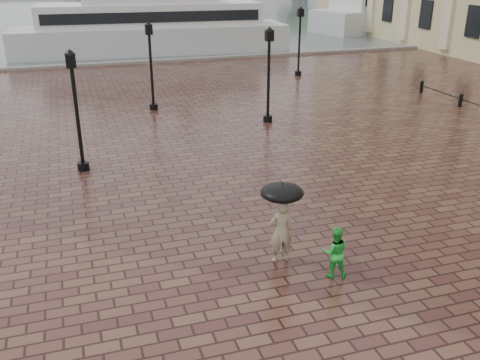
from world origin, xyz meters
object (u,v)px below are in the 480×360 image
Objects in this scene: child_pedestrian at (335,252)px; ferry_near at (152,25)px; ferry_far at (410,6)px; adult_pedestrian at (281,231)px; street_lamps at (160,67)px.

ferry_near is (1.39, 36.56, 1.58)m from child_pedestrian.
child_pedestrian is at bearing -139.13° from ferry_far.
child_pedestrian is at bearing 134.51° from adult_pedestrian.
child_pedestrian is (1.01, -1.10, -0.20)m from adult_pedestrian.
adult_pedestrian is at bearing -140.66° from ferry_far.
adult_pedestrian is at bearing -29.63° from child_pedestrian.
street_lamps is at bearing -94.58° from ferry_near.
street_lamps is at bearing -67.94° from child_pedestrian.
street_lamps reaches higher than child_pedestrian.
adult_pedestrian is at bearing -90.60° from ferry_near.
street_lamps is 43.79m from ferry_far.
ferry_near is (2.41, 35.46, 1.39)m from adult_pedestrian.
child_pedestrian is (1.29, -17.16, -1.65)m from street_lamps.
ferry_far is at bearing 18.39° from ferry_near.
street_lamps is 16.12m from adult_pedestrian.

